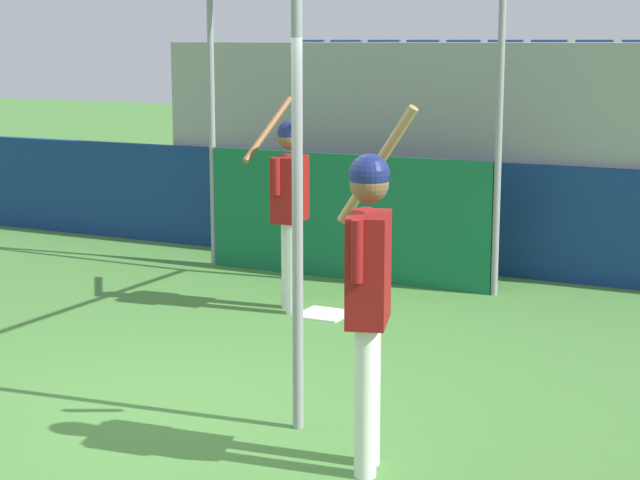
% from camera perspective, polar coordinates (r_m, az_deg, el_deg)
% --- Properties ---
extents(ground_plane, '(60.00, 60.00, 0.00)m').
position_cam_1_polar(ground_plane, '(7.32, -8.63, -9.35)').
color(ground_plane, '#477F38').
extents(outfield_wall, '(24.00, 0.12, 1.21)m').
position_cam_1_polar(outfield_wall, '(11.75, 6.38, 1.34)').
color(outfield_wall, navy).
rests_on(outfield_wall, ground).
extents(bleacher_section, '(7.05, 2.40, 2.49)m').
position_cam_1_polar(bleacher_section, '(12.85, 8.42, 4.95)').
color(bleacher_section, '#9E9E99').
rests_on(bleacher_section, ground).
extents(batting_cage, '(3.34, 4.21, 3.02)m').
position_cam_1_polar(batting_cage, '(10.36, -0.59, 4.24)').
color(batting_cage, gray).
rests_on(batting_cage, ground).
extents(home_plate, '(0.44, 0.44, 0.02)m').
position_cam_1_polar(home_plate, '(9.84, 0.22, -3.97)').
color(home_plate, white).
rests_on(home_plate, ground).
extents(player_batter, '(0.55, 0.87, 1.95)m').
position_cam_1_polar(player_batter, '(9.80, -1.65, 2.32)').
color(player_batter, white).
rests_on(player_batter, ground).
extents(player_waiting, '(0.54, 0.66, 2.12)m').
position_cam_1_polar(player_waiting, '(6.08, 2.60, -2.17)').
color(player_waiting, white).
rests_on(player_waiting, ground).
extents(baseball, '(0.07, 0.07, 0.07)m').
position_cam_1_polar(baseball, '(9.74, 3.40, -3.96)').
color(baseball, white).
rests_on(baseball, ground).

